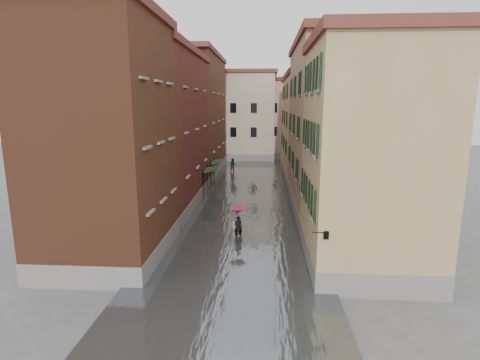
% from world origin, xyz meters
% --- Properties ---
extents(ground, '(120.00, 120.00, 0.00)m').
position_xyz_m(ground, '(0.00, 0.00, 0.00)').
color(ground, '#515254').
rests_on(ground, ground).
extents(floodwater, '(10.00, 60.00, 0.20)m').
position_xyz_m(floodwater, '(0.00, 13.00, 0.10)').
color(floodwater, '#4E5557').
rests_on(floodwater, ground).
extents(building_left_near, '(6.00, 8.00, 13.00)m').
position_xyz_m(building_left_near, '(-7.00, -2.00, 6.50)').
color(building_left_near, brown).
rests_on(building_left_near, ground).
extents(building_left_mid, '(6.00, 14.00, 12.50)m').
position_xyz_m(building_left_mid, '(-7.00, 9.00, 6.25)').
color(building_left_mid, '#5F291E').
rests_on(building_left_mid, ground).
extents(building_left_far, '(6.00, 16.00, 14.00)m').
position_xyz_m(building_left_far, '(-7.00, 24.00, 7.00)').
color(building_left_far, brown).
rests_on(building_left_far, ground).
extents(building_right_near, '(6.00, 8.00, 11.50)m').
position_xyz_m(building_right_near, '(7.00, -2.00, 5.75)').
color(building_right_near, tan).
rests_on(building_right_near, ground).
extents(building_right_mid, '(6.00, 14.00, 13.00)m').
position_xyz_m(building_right_mid, '(7.00, 9.00, 6.50)').
color(building_right_mid, '#99785D').
rests_on(building_right_mid, ground).
extents(building_right_far, '(6.00, 16.00, 11.50)m').
position_xyz_m(building_right_far, '(7.00, 24.00, 5.75)').
color(building_right_far, tan).
rests_on(building_right_far, ground).
extents(building_end_cream, '(12.00, 9.00, 13.00)m').
position_xyz_m(building_end_cream, '(-3.00, 38.00, 6.50)').
color(building_end_cream, '#C4B29C').
rests_on(building_end_cream, ground).
extents(building_end_pink, '(10.00, 9.00, 12.00)m').
position_xyz_m(building_end_pink, '(6.00, 40.00, 6.00)').
color(building_end_pink, tan).
rests_on(building_end_pink, ground).
extents(awning_near, '(1.09, 2.91, 2.80)m').
position_xyz_m(awning_near, '(-3.49, 12.77, 2.46)').
color(awning_near, '#16311B').
rests_on(awning_near, ground).
extents(awning_far, '(1.09, 2.84, 2.80)m').
position_xyz_m(awning_far, '(-3.49, 17.53, 2.46)').
color(awning_far, '#16311B').
rests_on(awning_far, ground).
extents(wall_lantern, '(0.71, 0.22, 0.35)m').
position_xyz_m(wall_lantern, '(4.33, -6.00, 3.01)').
color(wall_lantern, black).
rests_on(wall_lantern, ground).
extents(window_planters, '(0.59, 10.39, 0.84)m').
position_xyz_m(window_planters, '(4.12, 0.56, 3.51)').
color(window_planters, maroon).
rests_on(window_planters, ground).
extents(pedestrian_main, '(1.03, 1.03, 2.06)m').
position_xyz_m(pedestrian_main, '(-0.02, 1.27, 1.32)').
color(pedestrian_main, black).
rests_on(pedestrian_main, ground).
extents(pedestrian_far, '(0.99, 0.82, 1.87)m').
position_xyz_m(pedestrian_far, '(-2.33, 24.63, 0.94)').
color(pedestrian_far, black).
rests_on(pedestrian_far, ground).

